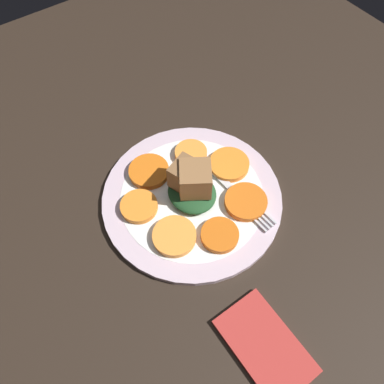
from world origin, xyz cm
name	(u,v)px	position (x,y,z in cm)	size (l,w,h in cm)	color
table_slab	(192,202)	(0.00, 0.00, 1.00)	(120.00, 120.00, 2.00)	black
plate	(192,197)	(0.00, 0.00, 2.52)	(27.57, 27.57, 1.05)	silver
carrot_slice_0	(149,171)	(7.32, 3.13, 3.60)	(6.37, 6.37, 1.00)	orange
carrot_slice_1	(139,206)	(2.78, 7.70, 3.60)	(5.58, 5.58, 1.00)	orange
carrot_slice_2	(174,236)	(-4.30, 6.14, 3.60)	(6.30, 6.30, 1.00)	#F99438
carrot_slice_3	(220,235)	(-7.91, 0.78, 3.60)	(5.48, 5.48, 1.00)	#D76215
carrot_slice_4	(246,202)	(-5.82, -5.77, 3.60)	(6.42, 6.42, 1.00)	orange
carrot_slice_5	(229,164)	(1.05, -8.03, 3.60)	(6.40, 6.40, 1.00)	orange
carrot_slice_6	(191,153)	(6.40, -4.34, 3.60)	(5.25, 5.25, 1.00)	orange
center_pile	(191,182)	(0.53, -0.24, 5.96)	(7.98, 7.26, 6.27)	#1E4723
fork	(229,187)	(-2.19, -5.55, 3.30)	(19.18, 2.89, 0.40)	silver
napkin	(265,346)	(-22.78, 5.03, 2.40)	(12.33, 7.40, 0.80)	#B2332D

